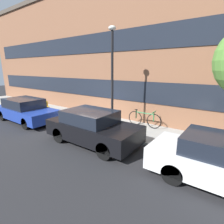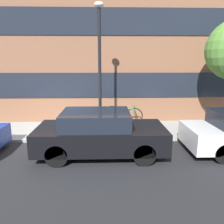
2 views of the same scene
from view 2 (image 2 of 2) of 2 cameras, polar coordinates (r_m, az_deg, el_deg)
The scene contains 6 objects.
ground_plane at distance 8.12m, azimuth -15.71°, elevation -7.67°, with size 56.00×56.00×0.00m, color #232326.
sidewalk_strip at distance 9.20m, azimuth -13.98°, elevation -4.76°, with size 28.00×2.39×0.11m.
rowhouse_facade at distance 10.46m, azimuth -13.28°, elevation 19.54°, with size 28.00×1.02×8.08m.
parked_car_black at distance 6.66m, azimuth -3.20°, elevation -5.54°, with size 3.86×1.74×1.36m.
bicycle at distance 9.48m, azimuth 2.83°, elevation -0.90°, with size 1.76×0.44×0.85m.
lamp_post at distance 7.70m, azimuth -3.26°, elevation 14.08°, with size 0.32×0.32×4.60m.
Camera 2 is at (1.96, -7.36, 2.80)m, focal length 35.00 mm.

